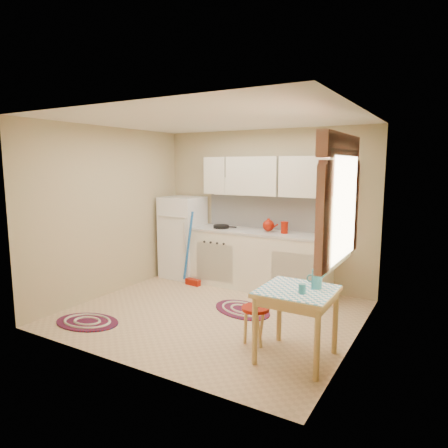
% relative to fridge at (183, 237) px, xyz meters
% --- Properties ---
extents(room_shell, '(3.64, 3.60, 2.52)m').
position_rel_fridge_xyz_m(room_shell, '(1.54, -1.01, 0.90)').
color(room_shell, tan).
rests_on(room_shell, ground).
extents(fridge, '(0.65, 0.60, 1.40)m').
position_rel_fridge_xyz_m(fridge, '(0.00, 0.00, 0.00)').
color(fridge, white).
rests_on(fridge, ground).
extents(broom, '(0.29, 0.15, 1.20)m').
position_rel_fridge_xyz_m(broom, '(0.45, -0.35, -0.10)').
color(broom, blue).
rests_on(broom, ground).
extents(base_cabinets, '(2.25, 0.60, 0.88)m').
position_rel_fridge_xyz_m(base_cabinets, '(1.42, 0.05, -0.26)').
color(base_cabinets, silver).
rests_on(base_cabinets, ground).
extents(countertop, '(2.27, 0.62, 0.04)m').
position_rel_fridge_xyz_m(countertop, '(1.42, 0.05, 0.20)').
color(countertop, '#B8B5AE').
rests_on(countertop, base_cabinets).
extents(frying_pan, '(0.29, 0.29, 0.05)m').
position_rel_fridge_xyz_m(frying_pan, '(0.77, 0.00, 0.24)').
color(frying_pan, black).
rests_on(frying_pan, countertop).
extents(red_kettle, '(0.22, 0.21, 0.20)m').
position_rel_fridge_xyz_m(red_kettle, '(1.59, 0.05, 0.32)').
color(red_kettle, '#931405').
rests_on(red_kettle, countertop).
extents(red_canister, '(0.13, 0.13, 0.16)m').
position_rel_fridge_xyz_m(red_canister, '(1.85, 0.05, 0.30)').
color(red_canister, '#931405').
rests_on(red_canister, countertop).
extents(table, '(0.72, 0.72, 0.72)m').
position_rel_fridge_xyz_m(table, '(2.76, -1.88, -0.34)').
color(table, '#DCB86E').
rests_on(table, ground).
extents(stool, '(0.37, 0.37, 0.42)m').
position_rel_fridge_xyz_m(stool, '(2.26, -1.78, -0.49)').
color(stool, '#931405').
rests_on(stool, ground).
extents(coffee_pot, '(0.15, 0.14, 0.26)m').
position_rel_fridge_xyz_m(coffee_pot, '(2.92, -1.76, 0.15)').
color(coffee_pot, teal).
rests_on(coffee_pot, table).
extents(mug, '(0.08, 0.08, 0.10)m').
position_rel_fridge_xyz_m(mug, '(2.85, -1.98, 0.07)').
color(mug, teal).
rests_on(mug, table).
extents(rug_center, '(1.03, 0.85, 0.02)m').
position_rel_fridge_xyz_m(rug_center, '(1.67, -0.96, -0.69)').
color(rug_center, maroon).
rests_on(rug_center, ground).
extents(rug_left, '(0.91, 0.68, 0.02)m').
position_rel_fridge_xyz_m(rug_left, '(0.20, -2.31, -0.69)').
color(rug_left, maroon).
rests_on(rug_left, ground).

